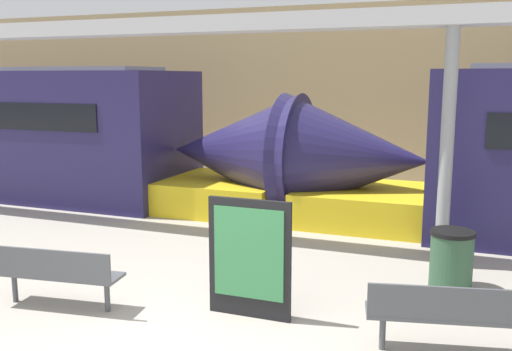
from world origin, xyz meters
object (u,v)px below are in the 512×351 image
(bench_near, at_px, (55,271))
(poster_board, at_px, (249,258))
(support_column_near, at_px, (447,150))
(trash_bin, at_px, (451,259))
(bench_far, at_px, (457,312))

(bench_near, distance_m, poster_board, 2.52)
(poster_board, bearing_deg, support_column_near, 54.10)
(support_column_near, bearing_deg, trash_bin, -79.20)
(bench_near, bearing_deg, bench_far, -1.86)
(trash_bin, xyz_separation_m, poster_board, (-2.31, -1.94, 0.34))
(bench_far, height_order, poster_board, poster_board)
(poster_board, xyz_separation_m, support_column_near, (2.12, 2.93, 1.10))
(bench_far, xyz_separation_m, poster_board, (-2.45, 0.20, 0.25))
(bench_near, height_order, support_column_near, support_column_near)
(trash_bin, height_order, poster_board, poster_board)
(trash_bin, relative_size, poster_board, 0.56)
(poster_board, distance_m, support_column_near, 3.78)
(bench_near, height_order, bench_far, same)
(bench_far, bearing_deg, bench_near, 172.93)
(bench_far, height_order, support_column_near, support_column_near)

